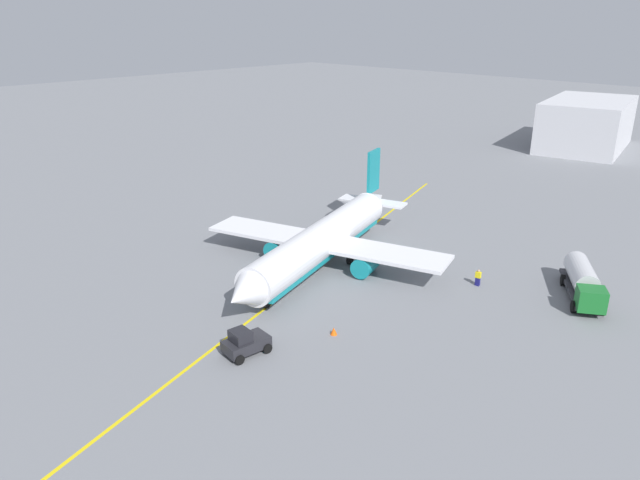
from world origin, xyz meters
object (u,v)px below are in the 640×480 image
object	(u,v)px
pushback_tug	(245,343)
refueling_worker	(478,278)
fuel_tanker	(583,281)
safety_cone_nose	(334,331)
airplane	(322,241)

from	to	relation	value
pushback_tug	refueling_worker	bearing A→B (deg)	164.54
fuel_tanker	refueling_worker	bearing A→B (deg)	-62.59
refueling_worker	safety_cone_nose	bearing A→B (deg)	-12.20
fuel_tanker	refueling_worker	distance (m)	9.60
pushback_tug	safety_cone_nose	world-z (taller)	pushback_tug
fuel_tanker	safety_cone_nose	size ratio (longest dim) A/B	14.41
fuel_tanker	pushback_tug	distance (m)	32.31
refueling_worker	pushback_tug	bearing A→B (deg)	-15.46
airplane	safety_cone_nose	size ratio (longest dim) A/B	50.82
fuel_tanker	refueling_worker	xyz separation A→B (m)	(4.40, -8.48, -0.89)
fuel_tanker	pushback_tug	xyz separation A→B (m)	(28.53, -15.15, -0.71)
refueling_worker	safety_cone_nose	size ratio (longest dim) A/B	2.61
airplane	pushback_tug	bearing A→B (deg)	25.15
airplane	safety_cone_nose	xyz separation A→B (m)	(10.06, 11.04, -2.40)
safety_cone_nose	refueling_worker	bearing A→B (deg)	167.80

